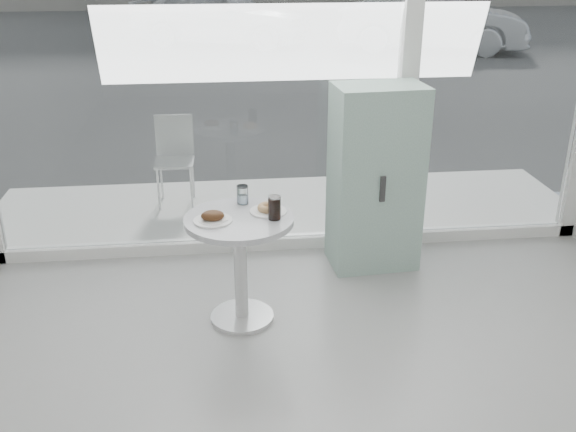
{
  "coord_description": "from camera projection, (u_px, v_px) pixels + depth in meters",
  "views": [
    {
      "loc": [
        -0.61,
        -1.94,
        2.43
      ],
      "look_at": [
        -0.2,
        1.7,
        0.85
      ],
      "focal_mm": 40.0,
      "sensor_mm": 36.0,
      "label": 1
    }
  ],
  "objects": [
    {
      "name": "car_white",
      "position": [
        219.0,
        15.0,
        15.88
      ],
      "size": [
        4.72,
        3.14,
        1.49
      ],
      "primitive_type": "imported",
      "rotation": [
        0.0,
        0.0,
        1.23
      ],
      "color": "silver",
      "rests_on": "street"
    },
    {
      "name": "street",
      "position": [
        237.0,
        38.0,
        17.4
      ],
      "size": [
        40.0,
        24.0,
        0.0
      ],
      "primitive_type": "cube",
      "color": "#363636",
      "rests_on": "ground"
    },
    {
      "name": "water_tumbler_b",
      "position": [
        243.0,
        196.0,
        4.37
      ],
      "size": [
        0.07,
        0.07,
        0.12
      ],
      "color": "white",
      "rests_on": "main_table"
    },
    {
      "name": "cola_glass",
      "position": [
        274.0,
        208.0,
        4.12
      ],
      "size": [
        0.08,
        0.08,
        0.16
      ],
      "color": "white",
      "rests_on": "main_table"
    },
    {
      "name": "water_tumbler_a",
      "position": [
        243.0,
        196.0,
        4.37
      ],
      "size": [
        0.08,
        0.08,
        0.13
      ],
      "color": "white",
      "rests_on": "main_table"
    },
    {
      "name": "patio_deck",
      "position": [
        284.0,
        208.0,
        6.25
      ],
      "size": [
        5.6,
        1.6,
        0.05
      ],
      "primitive_type": "cube",
      "color": "white",
      "rests_on": "ground"
    },
    {
      "name": "room_shell",
      "position": [
        477.0,
        178.0,
        1.53
      ],
      "size": [
        6.0,
        6.0,
        6.0
      ],
      "color": "white",
      "rests_on": "ground"
    },
    {
      "name": "main_table",
      "position": [
        240.0,
        248.0,
        4.26
      ],
      "size": [
        0.72,
        0.72,
        0.77
      ],
      "color": "silver",
      "rests_on": "ground"
    },
    {
      "name": "patio_chair",
      "position": [
        175.0,
        154.0,
        6.2
      ],
      "size": [
        0.37,
        0.37,
        0.85
      ],
      "rotation": [
        0.0,
        0.0,
        -0.02
      ],
      "color": "silver",
      "rests_on": "patio_deck"
    },
    {
      "name": "storefront",
      "position": [
        305.0,
        43.0,
        4.87
      ],
      "size": [
        5.0,
        0.14,
        3.0
      ],
      "color": "white",
      "rests_on": "ground"
    },
    {
      "name": "plate_donut",
      "position": [
        268.0,
        209.0,
        4.25
      ],
      "size": [
        0.25,
        0.25,
        0.06
      ],
      "color": "white",
      "rests_on": "main_table"
    },
    {
      "name": "mint_cabinet",
      "position": [
        375.0,
        178.0,
        4.98
      ],
      "size": [
        0.7,
        0.5,
        1.46
      ],
      "rotation": [
        0.0,
        0.0,
        0.08
      ],
      "color": "#83A897",
      "rests_on": "ground"
    },
    {
      "name": "plate_fritter",
      "position": [
        213.0,
        217.0,
        4.11
      ],
      "size": [
        0.25,
        0.25,
        0.07
      ],
      "color": "white",
      "rests_on": "main_table"
    },
    {
      "name": "car_silver",
      "position": [
        432.0,
        21.0,
        15.02
      ],
      "size": [
        4.55,
        2.69,
        1.42
      ],
      "primitive_type": "imported",
      "rotation": [
        0.0,
        0.0,
        1.27
      ],
      "color": "#A1A3A8",
      "rests_on": "street"
    }
  ]
}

